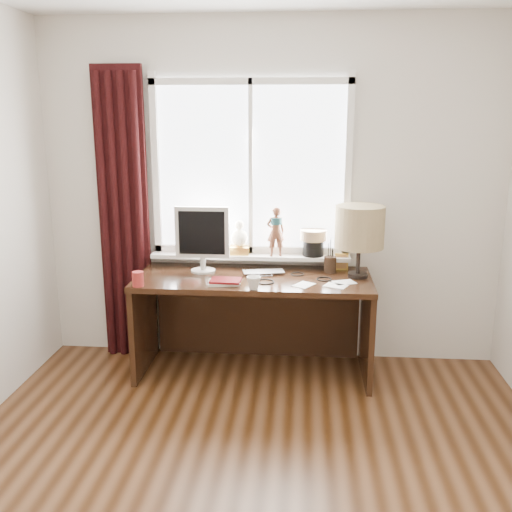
# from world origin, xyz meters

# --- Properties ---
(wall_back) EXTENTS (3.50, 0.00, 2.60)m
(wall_back) POSITION_xyz_m (0.00, 2.00, 1.30)
(wall_back) COLOR beige
(wall_back) RESTS_ON ground
(laptop) EXTENTS (0.34, 0.25, 0.02)m
(laptop) POSITION_xyz_m (-0.03, 1.71, 0.76)
(laptop) COLOR silver
(laptop) RESTS_ON desk
(mug) EXTENTS (0.12, 0.12, 0.09)m
(mug) POSITION_xyz_m (-0.07, 1.33, 0.80)
(mug) COLOR white
(mug) RESTS_ON desk
(red_cup) EXTENTS (0.08, 0.08, 0.10)m
(red_cup) POSITION_xyz_m (-0.87, 1.33, 0.80)
(red_cup) COLOR maroon
(red_cup) RESTS_ON desk
(window) EXTENTS (1.52, 0.20, 1.40)m
(window) POSITION_xyz_m (-0.14, 1.95, 1.30)
(window) COLOR white
(window) RESTS_ON ground
(curtain) EXTENTS (0.38, 0.09, 2.25)m
(curtain) POSITION_xyz_m (-1.13, 1.91, 1.12)
(curtain) COLOR black
(curtain) RESTS_ON floor
(desk) EXTENTS (1.70, 0.70, 0.75)m
(desk) POSITION_xyz_m (-0.10, 1.73, 0.51)
(desk) COLOR #331C11
(desk) RESTS_ON floor
(monitor) EXTENTS (0.40, 0.18, 0.49)m
(monitor) POSITION_xyz_m (-0.49, 1.74, 1.03)
(monitor) COLOR beige
(monitor) RESTS_ON desk
(notebook_stack) EXTENTS (0.24, 0.19, 0.03)m
(notebook_stack) POSITION_xyz_m (-0.28, 1.44, 0.77)
(notebook_stack) COLOR beige
(notebook_stack) RESTS_ON desk
(brush_holder) EXTENTS (0.09, 0.09, 0.25)m
(brush_holder) POSITION_xyz_m (0.46, 1.80, 0.81)
(brush_holder) COLOR black
(brush_holder) RESTS_ON desk
(icon_frame) EXTENTS (0.10, 0.02, 0.13)m
(icon_frame) POSITION_xyz_m (0.54, 1.87, 0.81)
(icon_frame) COLOR gold
(icon_frame) RESTS_ON desk
(table_lamp) EXTENTS (0.35, 0.35, 0.52)m
(table_lamp) POSITION_xyz_m (0.65, 1.68, 1.11)
(table_lamp) COLOR black
(table_lamp) RESTS_ON desk
(loose_papers) EXTENTS (0.46, 0.26, 0.00)m
(loose_papers) POSITION_xyz_m (0.43, 1.48, 0.75)
(loose_papers) COLOR white
(loose_papers) RESTS_ON desk
(desk_cables) EXTENTS (0.54, 0.34, 0.01)m
(desk_cables) POSITION_xyz_m (0.18, 1.58, 0.75)
(desk_cables) COLOR black
(desk_cables) RESTS_ON desk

